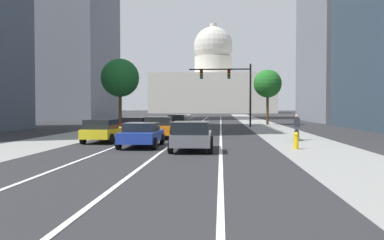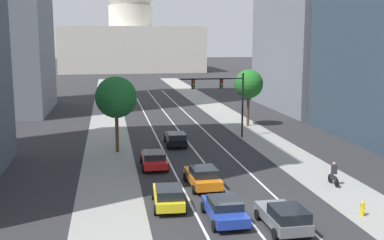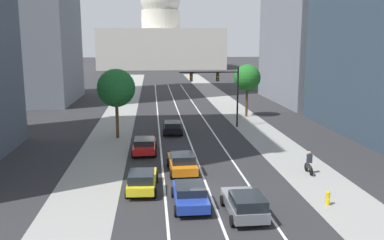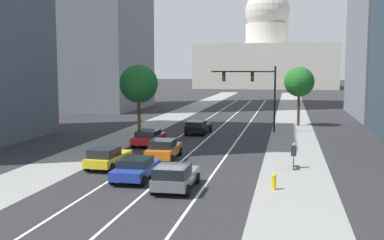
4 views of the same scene
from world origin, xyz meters
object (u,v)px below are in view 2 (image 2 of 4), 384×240
at_px(capitol_building, 131,40).
at_px(car_orange, 203,177).
at_px(car_yellow, 168,196).
at_px(car_gray, 284,217).
at_px(car_blue, 224,209).
at_px(fire_hydrant, 362,209).
at_px(street_tree_far_right, 249,84).
at_px(traffic_signal_mast, 224,93).
at_px(car_black, 176,138).
at_px(street_tree_mid_left, 116,97).
at_px(car_red, 154,159).
at_px(cyclist, 334,174).

distance_m(capitol_building, car_orange, 128.05).
height_order(car_yellow, car_gray, car_gray).
distance_m(car_blue, fire_hydrant, 8.33).
distance_m(capitol_building, street_tree_far_right, 105.34).
distance_m(car_orange, traffic_signal_mast, 17.75).
height_order(capitol_building, car_gray, capitol_building).
height_order(car_black, street_tree_mid_left, street_tree_mid_left).
relative_size(car_red, street_tree_far_right, 0.66).
bearing_deg(car_orange, capitol_building, -2.71).
bearing_deg(car_red, fire_hydrant, -138.46).
bearing_deg(car_gray, car_black, 6.83).
distance_m(capitol_building, car_red, 122.26).
relative_size(fire_hydrant, street_tree_far_right, 0.13).
bearing_deg(car_gray, car_orange, 18.35).
bearing_deg(car_black, street_tree_far_right, -45.26).
bearing_deg(car_yellow, fire_hydrant, -104.58).
xyz_separation_m(car_black, traffic_signal_mast, (5.55, 2.76, 4.13)).
height_order(capitol_building, fire_hydrant, capitol_building).
relative_size(car_gray, street_tree_mid_left, 0.61).
bearing_deg(fire_hydrant, car_orange, 138.99).
bearing_deg(street_tree_mid_left, car_blue, -72.70).
bearing_deg(capitol_building, traffic_signal_mast, -87.90).
bearing_deg(capitol_building, car_red, -92.05).
height_order(traffic_signal_mast, street_tree_far_right, traffic_signal_mast).
xyz_separation_m(car_red, street_tree_mid_left, (-2.84, 6.12, 4.42)).
distance_m(car_black, cyclist, 17.56).
bearing_deg(street_tree_far_right, fire_hydrant, -93.54).
height_order(car_red, car_black, car_black).
bearing_deg(capitol_building, car_black, -90.74).
distance_m(car_blue, street_tree_far_right, 31.34).
relative_size(capitol_building, car_black, 9.45).
relative_size(capitol_building, car_red, 9.83).
relative_size(car_blue, fire_hydrant, 4.87).
distance_m(car_yellow, street_tree_far_right, 29.89).
height_order(traffic_signal_mast, street_tree_mid_left, street_tree_mid_left).
height_order(capitol_building, street_tree_mid_left, capitol_building).
xyz_separation_m(capitol_building, car_yellow, (-4.38, -131.39, -9.40)).
distance_m(capitol_building, car_yellow, 131.80).
bearing_deg(car_gray, capitol_building, -0.14).
bearing_deg(fire_hydrant, car_yellow, 162.60).
bearing_deg(car_blue, street_tree_mid_left, 16.90).
bearing_deg(car_yellow, car_gray, -126.09).
relative_size(car_blue, car_gray, 1.03).
distance_m(cyclist, street_tree_mid_left, 20.57).
xyz_separation_m(car_black, street_tree_mid_left, (-5.74, -1.60, 4.38)).
bearing_deg(fire_hydrant, street_tree_mid_left, 126.19).
relative_size(car_orange, fire_hydrant, 5.10).
xyz_separation_m(capitol_building, car_red, (-4.37, -121.82, -9.44)).
xyz_separation_m(car_orange, street_tree_far_right, (10.15, 22.84, 4.30)).
bearing_deg(car_red, traffic_signal_mast, -37.92).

